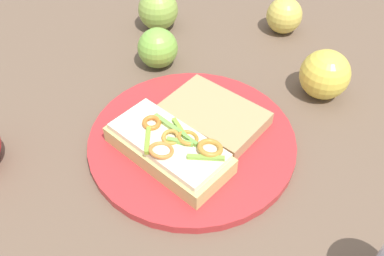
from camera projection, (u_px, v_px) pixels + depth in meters
The scene contains 8 objects.
ground_plane at pixel (192, 144), 0.65m from camera, with size 2.00×2.00×0.00m, color brown.
plate at pixel (192, 140), 0.64m from camera, with size 0.31×0.31×0.01m, color #B62B2E.
sandwich at pixel (169, 147), 0.60m from camera, with size 0.20×0.17×0.05m.
bread_slice_side at pixel (214, 115), 0.66m from camera, with size 0.15×0.10×0.02m, color tan.
apple_0 at pixel (284, 16), 0.84m from camera, with size 0.07×0.07×0.07m, color gold.
apple_1 at pixel (158, 48), 0.76m from camera, with size 0.07×0.07×0.07m, color #78B240.
apple_2 at pixel (325, 75), 0.70m from camera, with size 0.08×0.08×0.08m, color gold.
apple_4 at pixel (158, 10), 0.85m from camera, with size 0.08×0.08×0.08m, color #87A743.
Camera 1 is at (-0.43, 0.11, 0.48)m, focal length 39.66 mm.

